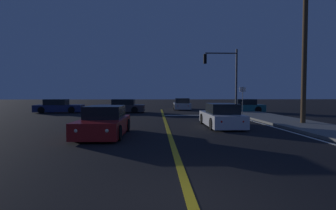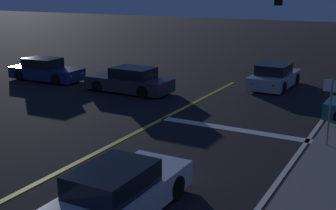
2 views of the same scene
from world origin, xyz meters
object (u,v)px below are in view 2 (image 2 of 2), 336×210
at_px(car_mid_block_white, 118,194).
at_px(street_sign_corner, 331,102).
at_px(car_distant_tail_charcoal, 130,81).
at_px(traffic_signal_near_right, 327,25).
at_px(car_lead_oncoming_navy, 46,71).
at_px(car_far_approaching_silver, 274,77).

height_order(car_mid_block_white, street_sign_corner, street_sign_corner).
relative_size(car_distant_tail_charcoal, car_mid_block_white, 1.02).
distance_m(car_distant_tail_charcoal, traffic_signal_near_right, 10.73).
height_order(car_distant_tail_charcoal, street_sign_corner, street_sign_corner).
relative_size(car_lead_oncoming_navy, car_far_approaching_silver, 1.07).
height_order(car_lead_oncoming_navy, car_far_approaching_silver, same).
height_order(traffic_signal_near_right, street_sign_corner, traffic_signal_near_right).
bearing_deg(car_far_approaching_silver, car_lead_oncoming_navy, -157.86).
xyz_separation_m(traffic_signal_near_right, street_sign_corner, (0.80, -2.80, -2.37)).
relative_size(car_mid_block_white, traffic_signal_near_right, 0.76).
height_order(car_lead_oncoming_navy, street_sign_corner, street_sign_corner).
distance_m(traffic_signal_near_right, street_sign_corner, 3.75).
bearing_deg(traffic_signal_near_right, car_lead_oncoming_navy, -4.92).
bearing_deg(car_lead_oncoming_navy, car_far_approaching_silver, 108.38).
bearing_deg(street_sign_corner, car_mid_block_white, -116.56).
distance_m(car_lead_oncoming_navy, car_mid_block_white, 17.69).
height_order(car_distant_tail_charcoal, traffic_signal_near_right, traffic_signal_near_right).
distance_m(car_far_approaching_silver, traffic_signal_near_right, 7.89).
bearing_deg(car_lead_oncoming_navy, street_sign_corner, 74.19).
distance_m(car_far_approaching_silver, street_sign_corner, 9.99).
bearing_deg(car_mid_block_white, street_sign_corner, 63.22).
height_order(car_far_approaching_silver, car_distant_tail_charcoal, same).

